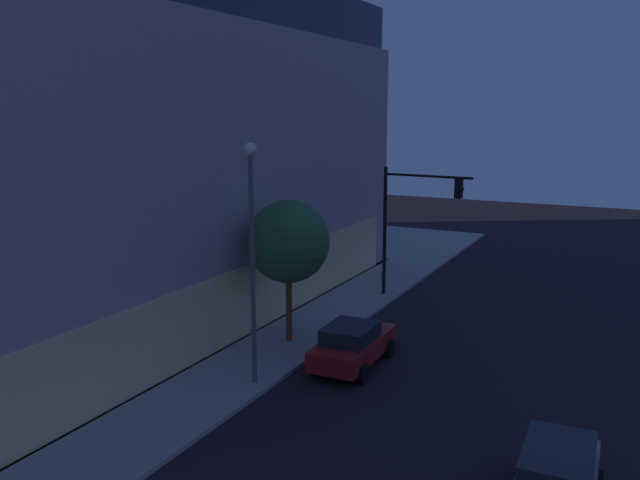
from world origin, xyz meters
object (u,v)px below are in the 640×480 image
street_lamp_sidewalk (252,236)px  car_red (353,344)px  sidewalk_tree (288,242)px  traffic_light_far_corner (411,211)px

street_lamp_sidewalk → car_red: 5.84m
car_red → sidewalk_tree: bearing=72.8°
traffic_light_far_corner → sidewalk_tree: 8.36m
traffic_light_far_corner → car_red: (-9.06, -1.03, -3.62)m
sidewalk_tree → street_lamp_sidewalk: bearing=-166.4°
street_lamp_sidewalk → sidewalk_tree: size_ratio=1.42×
traffic_light_far_corner → sidewalk_tree: (-8.06, 2.21, -0.27)m
sidewalk_tree → car_red: size_ratio=1.30×
sidewalk_tree → traffic_light_far_corner: bearing=-15.4°
car_red → street_lamp_sidewalk: bearing=144.8°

